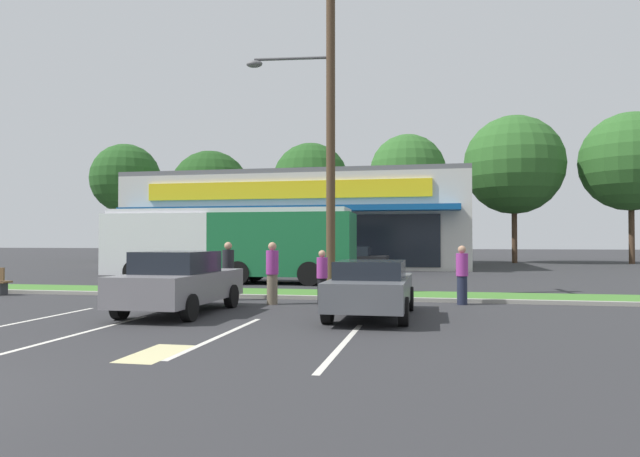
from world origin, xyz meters
TOP-DOWN VIEW (x-y plane):
  - grass_median at (0.00, 14.00)m, footprint 56.00×2.20m
  - curb_lip at (0.00, 12.78)m, footprint 56.00×0.24m
  - parking_stripe_1 at (-2.52, 6.89)m, footprint 0.12×4.80m
  - parking_stripe_2 at (-0.25, 5.62)m, footprint 0.12×4.80m
  - parking_stripe_3 at (2.62, 5.73)m, footprint 0.12×4.80m
  - parking_stripe_4 at (5.10, 5.27)m, footprint 0.12×4.80m
  - lot_arrow at (2.20, 3.84)m, footprint 0.70×1.60m
  - storefront_building at (-2.64, 36.49)m, footprint 23.10×14.31m
  - tree_far_left at (-20.95, 42.62)m, footprint 6.29×6.29m
  - tree_left at (-12.54, 42.14)m, footprint 6.91×6.91m
  - tree_mid_left at (-4.22, 45.22)m, footprint 6.84×6.84m
  - tree_mid at (4.53, 43.12)m, footprint 6.31×6.31m
  - tree_mid_right at (13.18, 44.51)m, footprint 8.15×8.15m
  - tree_right at (21.99, 44.25)m, footprint 7.82×7.82m
  - utility_pole at (3.19, 13.84)m, footprint 3.06×2.40m
  - city_bus at (-2.22, 19.11)m, footprint 11.17×2.83m
  - car_0 at (2.25, 25.07)m, footprint 4.21×2.02m
  - car_1 at (0.31, 8.75)m, footprint 1.97×4.45m
  - car_2 at (-5.23, 24.72)m, footprint 4.72×1.98m
  - car_3 at (5.21, 9.03)m, footprint 1.90×4.46m
  - pedestrian_near_bench at (7.50, 12.22)m, footprint 0.35×0.35m
  - pedestrian_by_pole at (0.40, 12.04)m, footprint 0.37×0.37m
  - pedestrian_mid at (3.51, 11.43)m, footprint 0.32×0.32m
  - pedestrian_far at (2.07, 11.19)m, footprint 0.37×0.37m

SIDE VIEW (x-z plane):
  - parking_stripe_1 at x=-2.52m, z-range 0.00..0.01m
  - parking_stripe_2 at x=-0.25m, z-range 0.00..0.01m
  - parking_stripe_3 at x=2.62m, z-range 0.00..0.01m
  - parking_stripe_4 at x=5.10m, z-range 0.00..0.01m
  - lot_arrow at x=2.20m, z-range 0.00..0.01m
  - grass_median at x=0.00m, z-range 0.00..0.12m
  - curb_lip at x=0.00m, z-range 0.00..0.12m
  - car_3 at x=5.21m, z-range 0.04..1.41m
  - car_0 at x=2.25m, z-range 0.02..1.55m
  - car_2 at x=-5.23m, z-range 0.03..1.55m
  - pedestrian_mid at x=3.51m, z-range 0.00..1.59m
  - car_1 at x=0.31m, z-range 0.01..1.60m
  - pedestrian_near_bench at x=7.50m, z-range 0.00..1.72m
  - pedestrian_far at x=2.07m, z-range 0.00..1.82m
  - pedestrian_by_pole at x=0.40m, z-range 0.00..1.82m
  - city_bus at x=-2.22m, z-range 0.14..3.39m
  - storefront_building at x=-2.64m, z-range 0.00..6.47m
  - utility_pole at x=3.19m, z-range 0.35..11.48m
  - tree_left at x=-12.54m, z-range 1.39..11.09m
  - tree_mid_left at x=-4.22m, z-range 1.88..12.50m
  - tree_far_left at x=-20.95m, z-range 2.17..12.83m
  - tree_mid at x=4.53m, z-range 2.18..12.88m
  - tree_right at x=21.99m, z-range 2.09..14.12m
  - tree_mid_right at x=13.18m, z-range 2.01..14.21m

